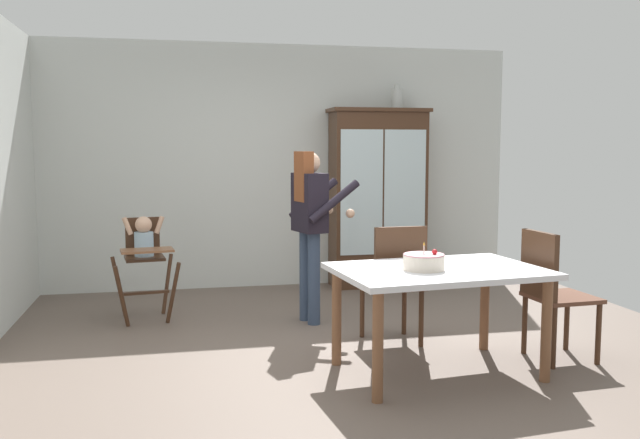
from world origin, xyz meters
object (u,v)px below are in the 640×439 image
adult_person (310,215)px  dining_chair_right_end (550,286)px  china_cabinet (378,197)px  dining_chair_far_side (396,276)px  birthday_cake (424,262)px  dining_table (438,282)px  ceramic_vase (397,98)px  high_chair_with_toddler (144,249)px

adult_person → dining_chair_right_end: (1.50, -1.44, -0.41)m
china_cabinet → dining_chair_far_side: 2.40m
birthday_cake → dining_chair_far_side: bearing=86.3°
dining_table → dining_chair_right_end: (0.91, 0.10, -0.09)m
birthday_cake → dining_chair_far_side: dining_chair_far_side is taller
dining_table → dining_chair_right_end: 0.92m
china_cabinet → dining_table: china_cabinet is taller
ceramic_vase → high_chair_with_toddler: (-2.73, -1.07, -1.46)m
high_chair_with_toddler → dining_chair_far_side: dining_chair_far_side is taller
ceramic_vase → dining_table: 3.40m
dining_table → birthday_cake: size_ratio=5.29×
ceramic_vase → dining_chair_right_end: (0.22, -2.89, -1.56)m
china_cabinet → dining_chair_right_end: (0.44, -2.89, -0.45)m
birthday_cake → ceramic_vase: bearing=75.0°
dining_table → dining_chair_right_end: dining_chair_right_end is taller
dining_table → birthday_cake: 0.20m
dining_chair_right_end → birthday_cake: bearing=94.0°
china_cabinet → adult_person: bearing=-126.2°
ceramic_vase → dining_chair_far_side: (-0.76, -2.30, -1.56)m
high_chair_with_toddler → china_cabinet: bearing=15.5°
dining_chair_far_side → dining_chair_right_end: (0.99, -0.59, 0.00)m
ceramic_vase → birthday_cake: ceramic_vase is taller
adult_person → dining_table: adult_person is taller
dining_chair_far_side → ceramic_vase: bearing=-110.2°
birthday_cake → china_cabinet: bearing=78.9°
china_cabinet → dining_chair_right_end: bearing=-81.3°
ceramic_vase → high_chair_with_toddler: ceramic_vase is taller
ceramic_vase → birthday_cake: (-0.81, -3.03, -1.32)m
china_cabinet → dining_table: (-0.47, -2.98, -0.36)m
birthday_cake → dining_chair_right_end: dining_chair_right_end is taller
china_cabinet → dining_table: bearing=-98.9°
adult_person → birthday_cake: 1.65m
ceramic_vase → adult_person: 2.25m
ceramic_vase → dining_table: (-0.69, -2.99, -1.47)m
birthday_cake → dining_chair_right_end: 1.07m
adult_person → birthday_cake: (0.47, -1.57, -0.17)m
high_chair_with_toddler → dining_chair_far_side: 2.32m
china_cabinet → adult_person: size_ratio=1.30×
china_cabinet → ceramic_vase: 1.13m
adult_person → dining_chair_far_side: (0.52, -0.84, -0.41)m
ceramic_vase → adult_person: size_ratio=0.18×
dining_chair_right_end → ceramic_vase: bearing=1.0°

